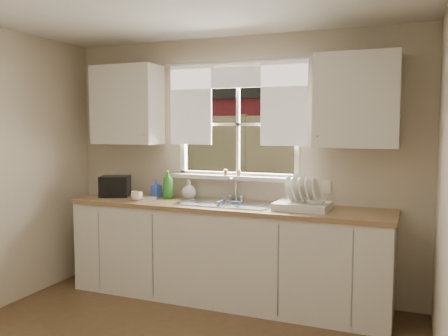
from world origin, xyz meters
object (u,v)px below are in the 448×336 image
at_px(dish_rack, 302,201).
at_px(soap_bottle_a, 168,184).
at_px(cup, 137,196).
at_px(black_appliance, 115,186).

xyz_separation_m(dish_rack, soap_bottle_a, (-1.39, 0.11, 0.07)).
bearing_deg(dish_rack, cup, -175.43).
xyz_separation_m(dish_rack, cup, (-1.60, -0.13, -0.03)).
xyz_separation_m(dish_rack, black_appliance, (-1.96, 0.03, 0.03)).
bearing_deg(black_appliance, cup, -46.92).
relative_size(cup, black_appliance, 0.40).
bearing_deg(black_appliance, dish_rack, -24.11).
height_order(soap_bottle_a, cup, soap_bottle_a).
relative_size(dish_rack, black_appliance, 1.66).
xyz_separation_m(soap_bottle_a, black_appliance, (-0.57, -0.08, -0.04)).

